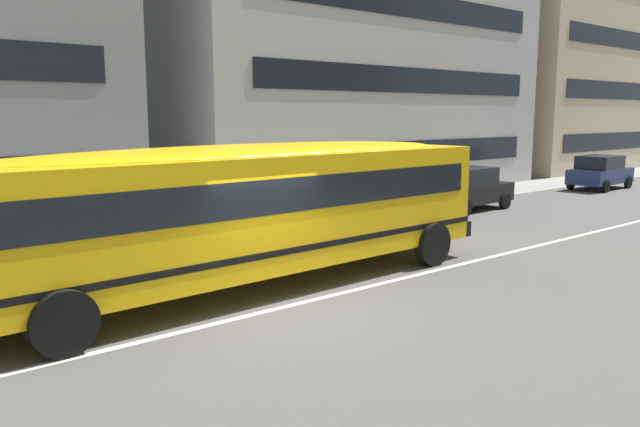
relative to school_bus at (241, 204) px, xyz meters
The scene contains 7 objects.
ground_plane 2.42m from the school_bus, 100.11° to the right, with size 400.00×400.00×0.00m, color #54514F.
sidewalk_far 6.97m from the school_bus, 92.40° to the left, with size 120.00×3.00×0.01m, color gray.
lane_centreline 2.41m from the school_bus, 100.11° to the right, with size 110.00×0.16×0.01m, color silver.
school_bus is the anchor object (origin of this frame).
parked_car_dark_blue_past_driveway 23.64m from the school_bus, ahead, with size 3.98×2.04×1.64m.
parked_car_black_beside_sign 13.24m from the school_bus, 16.88° to the left, with size 3.96×2.01×1.64m.
apartment_block_far_right 37.44m from the school_bus, 24.41° to the left, with size 14.06×13.81×19.70m.
Camera 1 is at (-6.65, -9.32, 3.65)m, focal length 35.21 mm.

